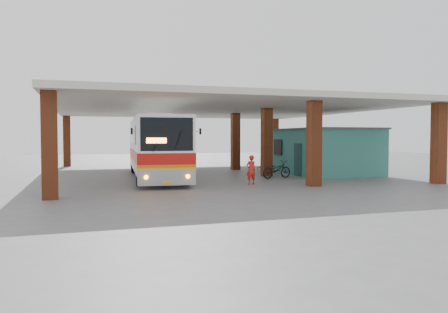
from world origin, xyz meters
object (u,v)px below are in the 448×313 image
at_px(coach_bus, 156,147).
at_px(motorcycle, 277,170).
at_px(pedestrian, 251,170).
at_px(red_chair, 262,165).

relative_size(coach_bus, motorcycle, 6.53).
bearing_deg(pedestrian, red_chair, -124.43).
xyz_separation_m(coach_bus, pedestrian, (4.19, -5.31, -1.13)).
bearing_deg(motorcycle, coach_bus, 56.50).
distance_m(coach_bus, red_chair, 9.72).
relative_size(motorcycle, red_chair, 2.49).
xyz_separation_m(pedestrian, red_chair, (4.56, 9.26, -0.40)).
distance_m(coach_bus, pedestrian, 6.86).
bearing_deg(coach_bus, motorcycle, -16.14).
bearing_deg(coach_bus, pedestrian, -47.23).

